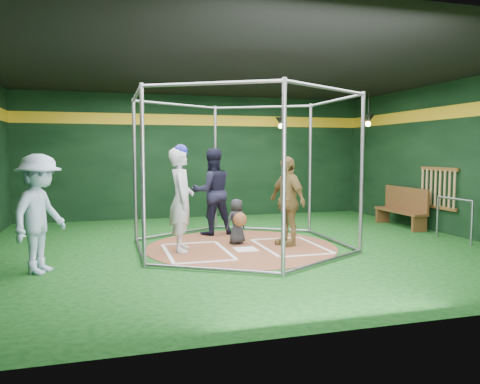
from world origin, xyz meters
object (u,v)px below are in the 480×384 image
object	(u,v)px
batter_figure	(181,199)
dugout_bench	(403,207)
visitor_leopard	(287,201)
umpire	(212,192)

from	to	relation	value
batter_figure	dugout_bench	world-z (taller)	batter_figure
visitor_leopard	umpire	distance (m)	2.01
visitor_leopard	dugout_bench	distance (m)	3.95
batter_figure	umpire	bearing A→B (deg)	59.34
dugout_bench	visitor_leopard	bearing A→B (deg)	-159.44
visitor_leopard	umpire	bearing A→B (deg)	-158.64
visitor_leopard	umpire	size ratio (longest dim) A/B	0.91
umpire	dugout_bench	world-z (taller)	umpire
batter_figure	dugout_bench	size ratio (longest dim) A/B	1.18
visitor_leopard	umpire	world-z (taller)	umpire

